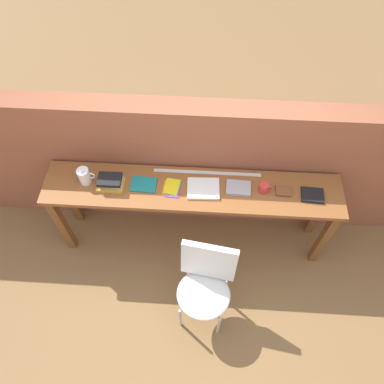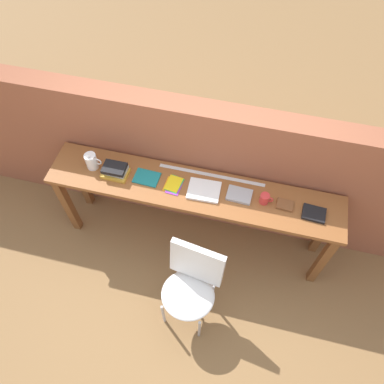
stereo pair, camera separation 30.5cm
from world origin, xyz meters
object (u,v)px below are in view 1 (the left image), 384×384
Objects in this scene: chair_white_moulded at (205,283)px; magazine_cycling at (144,184)px; book_repair_rightmost at (312,195)px; book_open_centre at (203,189)px; leather_journal_brown at (284,191)px; pitcher_white at (84,176)px; pamphlet_pile_colourful at (172,188)px; book_stack_leftmost at (110,182)px; mug at (264,188)px.

magazine_cycling is at bearing 128.88° from chair_white_moulded.
book_open_centre is at bearing -177.24° from book_repair_rightmost.
magazine_cycling is 1.16m from leather_journal_brown.
pitcher_white is 0.99m from book_open_centre.
leather_journal_brown reaches higher than pamphlet_pile_colourful.
chair_white_moulded is at bearing -128.60° from leather_journal_brown.
book_open_centre reaches higher than magazine_cycling.
pamphlet_pile_colourful is 0.75× the size of book_open_centre.
book_open_centre is (-0.05, 0.67, 0.37)m from chair_white_moulded.
book_stack_leftmost is 1.43m from leather_journal_brown.
book_open_centre is 2.40× the size of mug.
book_open_centre reaches higher than chair_white_moulded.
leather_journal_brown is at bearing -0.92° from book_open_centre.
book_repair_rightmost is (0.89, -0.01, 0.00)m from book_open_centre.
book_stack_leftmost is 1.13× the size of pamphlet_pile_colourful.
book_repair_rightmost is (1.66, -0.01, -0.04)m from book_stack_leftmost.
mug is (1.26, 0.02, -0.00)m from book_stack_leftmost.
book_stack_leftmost is at bearing -179.07° from mug.
book_open_centre is at bearing -175.83° from leather_journal_brown.
leather_journal_brown is (0.17, 0.00, -0.03)m from mug.
book_repair_rightmost is at bearing -0.47° from pamphlet_pile_colourful.
book_repair_rightmost is at bearing -0.18° from book_stack_leftmost.
book_stack_leftmost reaches higher than mug.
pitcher_white is 1.88m from book_repair_rightmost.
book_stack_leftmost is at bearing -173.02° from magazine_cycling.
pamphlet_pile_colourful is at bearing -1.60° from magazine_cycling.
mug is (0.44, 0.69, 0.40)m from chair_white_moulded.
pamphlet_pile_colourful is (0.72, -0.02, -0.07)m from pitcher_white.
leather_journal_brown is (1.64, -0.01, -0.07)m from pitcher_white.
pitcher_white reaches higher than book_open_centre.
book_stack_leftmost is 0.77m from book_open_centre.
book_open_centre is at bearing 0.44° from book_stack_leftmost.
mug is at bearing -0.59° from book_open_centre.
pamphlet_pile_colourful is at bearing 115.21° from chair_white_moulded.
pamphlet_pile_colourful is at bearing -177.01° from book_repair_rightmost.
leather_journal_brown is (0.66, 0.02, 0.00)m from book_open_centre.
book_open_centre is 0.50m from mug.
leather_journal_brown is at bearing 2.47° from magazine_cycling.
book_repair_rightmost is at bearing 38.28° from chair_white_moulded.
mug is at bearing 1.23° from pamphlet_pile_colourful.
magazine_cycling is (-0.55, 0.69, 0.36)m from chair_white_moulded.
mug is at bearing 0.93° from book_stack_leftmost.
leather_journal_brown is (1.43, 0.02, -0.04)m from book_stack_leftmost.
chair_white_moulded is 4.85× the size of pitcher_white.
book_stack_leftmost is at bearing 178.15° from book_open_centre.
pamphlet_pile_colourful is 1.53× the size of leather_journal_brown.
book_stack_leftmost is (-0.82, 0.67, 0.40)m from chair_white_moulded.
book_repair_rightmost is at bearing -3.80° from leather_journal_brown.
book_repair_rightmost is at bearing -2.99° from book_open_centre.
book_stack_leftmost is at bearing 140.94° from chair_white_moulded.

